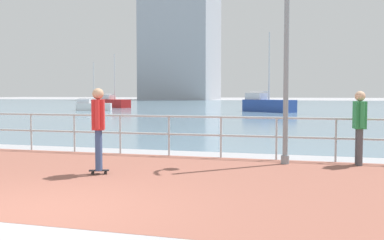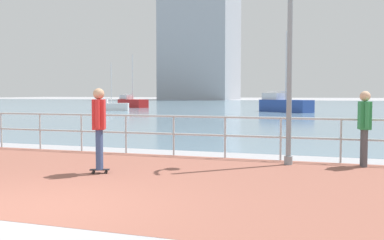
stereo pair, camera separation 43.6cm
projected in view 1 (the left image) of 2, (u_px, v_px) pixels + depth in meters
The scene contains 11 objects.
ground at pixel (276, 109), 44.66m from camera, with size 220.00×220.00×0.00m, color #9E9EA3.
brick_paving at pixel (118, 177), 8.67m from camera, with size 28.00×6.32×0.01m, color #935647.
harbor_water at pixel (283, 106), 55.01m from camera, with size 180.00×88.00×0.00m, color slate.
waterfront_railing at pixel (169, 128), 11.66m from camera, with size 25.25×0.06×1.07m.
lamppost at pixel (282, 36), 10.28m from camera, with size 0.65×0.67×5.37m.
skateboarder at pixel (98, 123), 8.94m from camera, with size 0.41×0.54×1.75m.
bystander at pixel (360, 122), 10.07m from camera, with size 0.29×0.56×1.70m.
sailboat_yellow at pixel (93, 106), 41.57m from camera, with size 3.35×1.95×4.49m.
sailboat_white at pixel (267, 104), 38.75m from camera, with size 4.91×4.08×6.93m.
sailboat_red at pixel (114, 102), 50.00m from camera, with size 4.37×3.28×6.01m.
tower_slate at pixel (181, 39), 107.90m from camera, with size 16.44×16.85×31.23m.
Camera 1 is at (3.68, -5.30, 1.66)m, focal length 41.39 mm.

